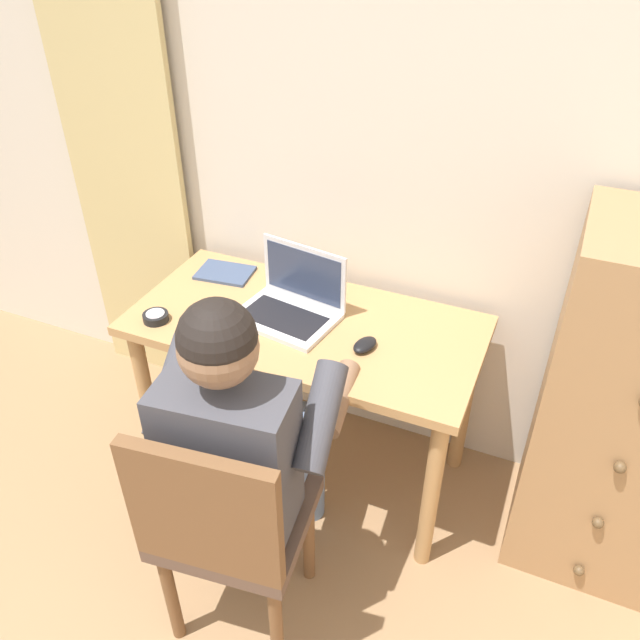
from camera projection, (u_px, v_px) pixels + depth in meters
name	position (u px, v px, depth m)	size (l,w,h in m)	color
wall_back	(429.00, 153.00, 2.11)	(4.80, 0.05, 2.50)	beige
curtain_panel	(121.00, 145.00, 2.53)	(0.54, 0.03, 2.25)	#CCB77A
desk	(306.00, 346.00, 2.29)	(1.23, 0.60, 0.72)	tan
dresser	(623.00, 412.00, 2.00)	(0.50, 0.50, 1.25)	#9E754C
chair	(226.00, 524.00, 1.80)	(0.46, 0.45, 0.90)	brown
person_seated	(247.00, 434.00, 1.84)	(0.57, 0.61, 1.21)	#6B84AD
laptop	(292.00, 302.00, 2.24)	(0.37, 0.30, 0.24)	silver
computer_mouse	(365.00, 345.00, 2.10)	(0.06, 0.10, 0.03)	black
desk_clock	(156.00, 317.00, 2.23)	(0.09, 0.09, 0.03)	black
notebook_pad	(225.00, 273.00, 2.49)	(0.21, 0.15, 0.01)	#3D4C6B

